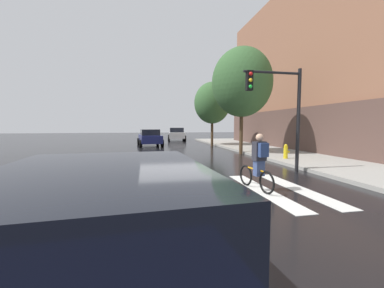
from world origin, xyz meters
The scene contains 12 objects.
ground_plane centered at (0.00, 0.00, 0.00)m, with size 120.00×120.00×0.00m, color black.
crosswalk_stripes centered at (0.01, 0.00, 0.01)m, with size 7.42×4.09×0.01m.
manhole_cover centered at (0.29, -2.57, 0.00)m, with size 0.64×0.64×0.01m, color #473D1E.
sedan_near centered at (-1.45, -4.34, 0.82)m, with size 2.38×4.70×1.59m.
sedan_mid centered at (-0.64, 16.48, 0.81)m, with size 2.44×4.68×1.57m.
sedan_far centered at (2.94, 24.26, 0.85)m, with size 2.59×4.92×1.64m.
cyclist centered at (2.17, 0.01, 0.84)m, with size 0.39×1.70×1.69m.
traffic_light_near centered at (4.21, 2.30, 2.86)m, with size 2.47×0.28×4.20m.
fire_hydrant centered at (6.34, 5.14, 0.53)m, with size 0.33×0.22×0.78m.
street_tree_near centered at (5.28, 8.74, 4.78)m, with size 3.98×3.98×7.08m.
street_tree_mid centered at (5.11, 15.25, 4.02)m, with size 3.35×3.35×5.96m.
corner_building centered at (17.84, 11.48, 6.39)m, with size 16.34×19.93×12.89m.
Camera 1 is at (-1.10, -6.46, 1.93)m, focal length 22.41 mm.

